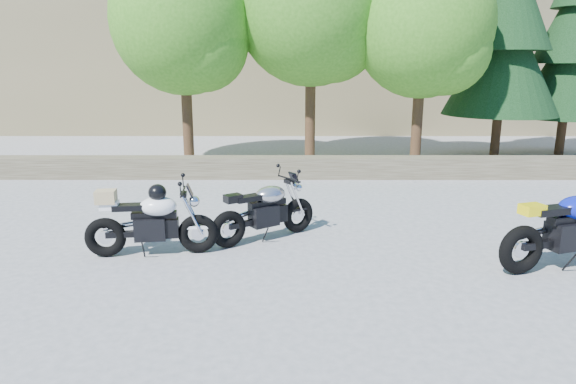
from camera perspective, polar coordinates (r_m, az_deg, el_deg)
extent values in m
plane|color=slate|center=(7.08, -1.64, -7.85)|extent=(90.00, 90.00, 0.00)
cube|color=#4F4734|center=(12.31, -0.90, 2.75)|extent=(22.00, 0.55, 0.50)
cylinder|color=#382314|center=(14.09, -11.16, 9.08)|extent=(0.28, 0.28, 3.02)
sphere|color=#32761A|center=(14.09, -11.61, 18.31)|extent=(3.67, 3.67, 3.67)
sphere|color=#32761A|center=(13.67, -9.59, 15.81)|extent=(2.38, 2.38, 2.38)
cylinder|color=#382314|center=(14.22, 2.49, 10.05)|extent=(0.28, 0.28, 3.36)
sphere|color=#32761A|center=(14.28, 2.60, 20.19)|extent=(4.08, 4.08, 4.08)
sphere|color=#32761A|center=(13.95, 4.78, 17.34)|extent=(2.64, 2.64, 2.64)
cylinder|color=#382314|center=(14.04, 14.21, 8.68)|extent=(0.28, 0.28, 2.91)
sphere|color=#32761A|center=(14.03, 14.76, 17.59)|extent=(3.54, 3.54, 3.54)
sphere|color=#32761A|center=(13.84, 16.99, 14.91)|extent=(2.29, 2.29, 2.29)
cylinder|color=#382314|center=(16.02, 22.22, 7.32)|extent=(0.26, 0.26, 2.16)
cone|color=black|center=(15.95, 22.83, 13.74)|extent=(3.17, 3.17, 3.24)
cylinder|color=#382314|center=(17.50, 28.19, 6.78)|extent=(0.26, 0.26, 1.92)
cone|color=black|center=(17.42, 28.80, 11.99)|extent=(2.82, 2.82, 2.88)
cone|color=black|center=(17.48, 29.35, 16.58)|extent=(2.18, 2.18, 2.56)
torus|color=black|center=(8.26, 1.12, -2.60)|extent=(0.54, 0.44, 0.56)
torus|color=black|center=(7.61, -6.62, -4.13)|extent=(0.54, 0.44, 0.56)
cylinder|color=silver|center=(8.26, 1.12, -2.60)|extent=(0.18, 0.14, 0.19)
cylinder|color=silver|center=(7.61, -6.62, -4.13)|extent=(0.18, 0.14, 0.19)
cube|color=black|center=(7.88, -2.70, -2.63)|extent=(0.50, 0.46, 0.32)
cube|color=black|center=(7.85, -2.34, -1.21)|extent=(0.58, 0.47, 0.09)
ellipsoid|color=#AAA9AE|center=(7.86, -1.97, -0.27)|extent=(0.61, 0.57, 0.27)
cube|color=black|center=(7.66, -4.40, -0.68)|extent=(0.47, 0.41, 0.08)
cube|color=black|center=(7.52, -6.13, -0.71)|extent=(0.30, 0.28, 0.11)
cylinder|color=black|center=(8.00, 0.13, 1.48)|extent=(0.36, 0.49, 0.03)
sphere|color=silver|center=(8.11, 0.94, 0.57)|extent=(0.16, 0.16, 0.16)
torus|color=black|center=(7.47, -9.95, -4.58)|extent=(0.58, 0.21, 0.57)
torus|color=black|center=(7.64, -19.63, -4.77)|extent=(0.58, 0.21, 0.57)
cylinder|color=silver|center=(7.47, -9.95, -4.58)|extent=(0.20, 0.06, 0.20)
cylinder|color=silver|center=(7.64, -19.63, -4.77)|extent=(0.20, 0.06, 0.20)
cube|color=black|center=(7.50, -15.03, -3.92)|extent=(0.46, 0.32, 0.32)
cube|color=black|center=(7.43, -14.65, -2.47)|extent=(0.64, 0.22, 0.09)
ellipsoid|color=white|center=(7.39, -14.23, -1.53)|extent=(0.55, 0.41, 0.27)
cube|color=black|center=(7.45, -17.22, -1.61)|extent=(0.47, 0.25, 0.08)
cube|color=white|center=(7.49, -19.25, -1.40)|extent=(0.27, 0.21, 0.12)
cylinder|color=black|center=(7.30, -11.55, 0.09)|extent=(0.10, 0.59, 0.03)
sphere|color=silver|center=(7.33, -10.39, -1.02)|extent=(0.16, 0.16, 0.16)
ellipsoid|color=black|center=(7.34, -14.32, -0.06)|extent=(0.28, 0.29, 0.24)
cube|color=tan|center=(7.47, -19.59, -0.48)|extent=(0.29, 0.26, 0.18)
torus|color=black|center=(7.25, 24.47, -5.87)|extent=(0.67, 0.36, 0.65)
cylinder|color=silver|center=(7.25, 24.47, -5.87)|extent=(0.23, 0.11, 0.22)
cube|color=black|center=(7.71, 28.50, -4.24)|extent=(0.56, 0.44, 0.37)
cube|color=black|center=(7.70, 29.06, -2.59)|extent=(0.73, 0.38, 0.10)
cube|color=black|center=(7.39, 27.18, -1.84)|extent=(0.55, 0.37, 0.09)
cube|color=yellow|center=(7.17, 25.49, -1.76)|extent=(0.33, 0.28, 0.13)
cube|color=black|center=(9.05, 27.80, -3.47)|extent=(0.27, 0.21, 0.34)
cube|color=maroon|center=(8.99, 28.11, -4.25)|extent=(0.20, 0.06, 0.14)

